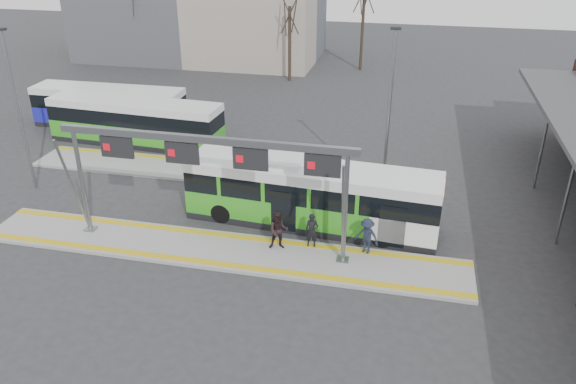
% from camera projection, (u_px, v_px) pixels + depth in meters
% --- Properties ---
extents(ground, '(120.00, 120.00, 0.00)m').
position_uv_depth(ground, '(219.00, 251.00, 25.08)').
color(ground, '#2D2D30').
rests_on(ground, ground).
extents(platform_main, '(22.00, 3.00, 0.15)m').
position_uv_depth(platform_main, '(219.00, 250.00, 25.05)').
color(platform_main, gray).
rests_on(platform_main, ground).
extents(platform_second, '(20.00, 3.00, 0.15)m').
position_uv_depth(platform_second, '(199.00, 170.00, 32.81)').
color(platform_second, gray).
rests_on(platform_second, ground).
extents(tactile_main, '(22.00, 2.65, 0.02)m').
position_uv_depth(tactile_main, '(219.00, 248.00, 25.01)').
color(tactile_main, gold).
rests_on(tactile_main, platform_main).
extents(tactile_second, '(20.00, 0.35, 0.02)m').
position_uv_depth(tactile_second, '(205.00, 161.00, 33.78)').
color(tactile_second, gold).
rests_on(tactile_second, platform_second).
extents(gantry, '(13.00, 1.68, 5.20)m').
position_uv_depth(gantry, '(208.00, 160.00, 23.45)').
color(gantry, slate).
rests_on(gantry, platform_main).
extents(hero_bus, '(12.16, 3.38, 3.30)m').
position_uv_depth(hero_bus, '(310.00, 196.00, 26.69)').
color(hero_bus, black).
rests_on(hero_bus, ground).
extents(bg_bus_green, '(11.57, 3.16, 2.86)m').
position_uv_depth(bg_bus_green, '(136.00, 122.00, 36.30)').
color(bg_bus_green, black).
rests_on(bg_bus_green, ground).
extents(bg_bus_blue, '(10.66, 2.51, 2.77)m').
position_uv_depth(bg_bus_blue, '(109.00, 107.00, 39.24)').
color(bg_bus_blue, black).
rests_on(bg_bus_blue, ground).
extents(passenger_a, '(0.61, 0.42, 1.61)m').
position_uv_depth(passenger_a, '(312.00, 231.00, 24.83)').
color(passenger_a, black).
rests_on(passenger_a, platform_main).
extents(passenger_b, '(1.00, 0.85, 1.79)m').
position_uv_depth(passenger_b, '(279.00, 230.00, 24.68)').
color(passenger_b, black).
rests_on(passenger_b, platform_main).
extents(passenger_c, '(1.23, 0.94, 1.69)m').
position_uv_depth(passenger_c, '(367.00, 236.00, 24.34)').
color(passenger_c, '#1D2334').
rests_on(passenger_c, platform_main).
extents(tree_left, '(1.40, 1.40, 7.30)m').
position_uv_depth(tree_left, '(290.00, 17.00, 48.16)').
color(tree_left, '#382B21').
rests_on(tree_left, ground).
extents(lamp_west, '(0.50, 0.25, 8.60)m').
position_uv_depth(lamp_west, '(18.00, 109.00, 28.86)').
color(lamp_west, slate).
rests_on(lamp_west, ground).
extents(lamp_east, '(0.50, 0.25, 8.85)m').
position_uv_depth(lamp_east, '(389.00, 113.00, 27.76)').
color(lamp_east, slate).
rests_on(lamp_east, ground).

